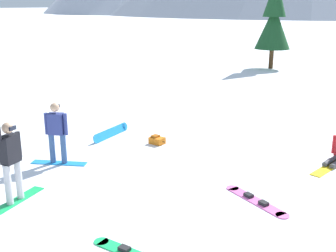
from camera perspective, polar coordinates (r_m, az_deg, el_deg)
ground_plane at (r=8.21m, az=-4.77°, el=-14.16°), size 800.00×800.00×0.00m
snowboarder_foreground at (r=9.45m, az=-20.75°, el=-4.32°), size 0.44×1.58×2.08m
snowboarder_midground at (r=11.44m, az=-15.05°, el=-0.82°), size 1.51×0.82×1.69m
loose_snowboard_near_left at (r=13.68m, az=-7.84°, el=-0.86°), size 0.16×1.84×0.28m
loose_snowboard_far_spare at (r=9.45m, az=11.97°, el=-9.98°), size 1.75×1.13×0.09m
backpack_orange at (r=12.87m, az=-1.53°, el=-1.95°), size 0.54×0.38×0.26m
pine_tree_short at (r=28.79m, az=14.34°, el=14.04°), size 2.31×2.31×5.93m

